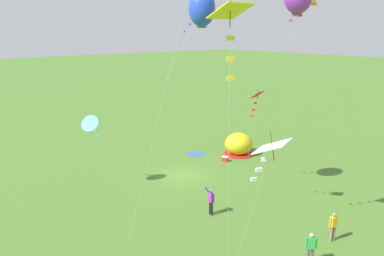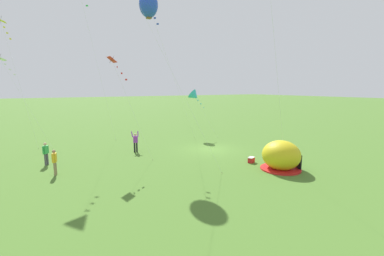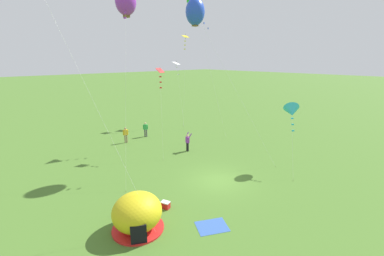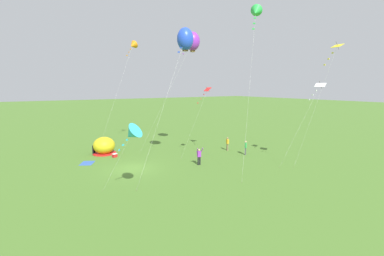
% 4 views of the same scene
% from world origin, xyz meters
% --- Properties ---
extents(ground_plane, '(300.00, 300.00, 0.00)m').
position_xyz_m(ground_plane, '(0.00, 0.00, 0.00)').
color(ground_plane, '#477028').
extents(popup_tent, '(2.81, 2.81, 2.10)m').
position_xyz_m(popup_tent, '(-7.54, -0.94, 1.00)').
color(popup_tent, gold).
rests_on(popup_tent, ground).
extents(picnic_blanket, '(2.11, 1.94, 0.01)m').
position_xyz_m(picnic_blanket, '(-4.41, -3.52, 0.01)').
color(picnic_blanket, '#3359A5').
rests_on(picnic_blanket, ground).
extents(cooler_box, '(0.53, 0.63, 0.44)m').
position_xyz_m(cooler_box, '(-5.21, -0.32, 0.22)').
color(cooler_box, red).
rests_on(cooler_box, ground).
extents(person_strolling, '(0.46, 0.43, 1.72)m').
position_xyz_m(person_strolling, '(2.16, 13.48, 0.96)').
color(person_strolling, '#4C4C51').
rests_on(person_strolling, ground).
extents(person_center_field, '(0.57, 0.33, 1.72)m').
position_xyz_m(person_center_field, '(-0.69, 13.02, 0.96)').
color(person_center_field, '#8C7251').
rests_on(person_center_field, ground).
extents(person_arms_raised, '(0.53, 0.67, 1.89)m').
position_xyz_m(person_arms_raised, '(2.57, 6.41, 1.00)').
color(person_arms_raised, black).
rests_on(person_arms_raised, ground).
extents(kite_red, '(2.13, 2.81, 8.20)m').
position_xyz_m(kite_red, '(0.88, 8.34, 7.49)').
color(kite_red, silver).
rests_on(kite_red, ground).
extents(kite_blue, '(4.17, 7.42, 13.83)m').
position_xyz_m(kite_blue, '(2.21, 4.98, 12.74)').
color(kite_blue, silver).
rests_on(kite_blue, ground).
extents(kite_white, '(2.19, 4.11, 8.78)m').
position_xyz_m(kite_white, '(9.25, 16.22, 8.11)').
color(kite_white, silver).
rests_on(kite_white, ground).
extents(kite_yellow, '(2.72, 2.50, 12.32)m').
position_xyz_m(kite_yellow, '(10.68, 16.01, 11.47)').
color(kite_yellow, silver).
rests_on(kite_yellow, ground).
extents(kite_cyan, '(3.26, 2.75, 5.59)m').
position_xyz_m(kite_cyan, '(6.45, -2.13, 4.82)').
color(kite_cyan, silver).
rests_on(kite_cyan, ground).
extents(kite_purple, '(4.78, 6.29, 14.56)m').
position_xyz_m(kite_purple, '(-2.15, 8.59, 13.47)').
color(kite_purple, silver).
rests_on(kite_purple, ground).
extents(kite_green, '(3.16, 4.14, 15.65)m').
position_xyz_m(kite_green, '(6.52, 9.91, 14.94)').
color(kite_green, silver).
rests_on(kite_green, ground).
extents(kite_orange, '(3.66, 6.84, 14.31)m').
position_xyz_m(kite_orange, '(-9.94, 4.04, 13.65)').
color(kite_orange, silver).
rests_on(kite_orange, ground).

